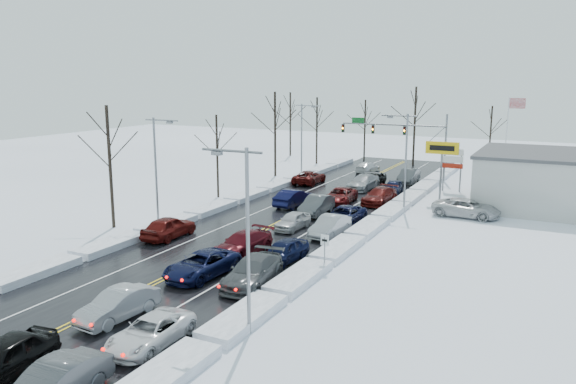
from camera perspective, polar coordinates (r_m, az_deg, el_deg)
The scene contains 45 objects.
ground at distance 46.65m, azimuth -1.75°, elevation -3.54°, with size 160.00×160.00×0.00m, color white.
road_surface at distance 48.36m, azimuth -0.63°, elevation -2.99°, with size 14.00×84.00×0.01m, color black.
snow_bank_left at distance 52.17m, azimuth -8.08°, elevation -2.03°, with size 1.95×72.00×0.52m, color white.
snow_bank_right at distance 45.51m, azimuth 7.94°, elevation -4.03°, with size 1.95×72.00×0.52m, color white.
traffic_signal_mast at distance 70.30m, azimuth 11.69°, elevation 5.83°, with size 13.28×0.39×8.00m.
tires_plus_sign at distance 57.14m, azimuth 15.38°, elevation 3.93°, with size 3.20×0.34×6.00m.
used_vehicles_sign at distance 63.22m, azimuth 16.38°, elevation 3.03°, with size 2.20×0.22×4.65m.
speed_limit_sign at distance 35.84m, azimuth 3.75°, elevation -5.48°, with size 0.55×0.09×2.35m.
flagpole at distance 70.20m, azimuth 21.46°, elevation 5.64°, with size 1.87×1.20×10.00m.
streetlight_se at distance 26.20m, azimuth -4.50°, elevation -3.49°, with size 3.20×0.25×9.00m.
streetlight_ne at distance 51.80m, azimuth 11.69°, elevation 3.72°, with size 3.20×0.25×9.00m.
streetlight_sw at distance 46.90m, azimuth -13.12°, elevation 2.88°, with size 3.20×0.25×9.00m.
streetlight_nw at distance 70.57m, azimuth 1.54°, elevation 5.95°, with size 3.20×0.25×9.00m.
tree_left_b at distance 47.34m, azimuth -17.76°, elevation 4.76°, with size 4.00×4.00×10.00m.
tree_left_c at distance 57.68m, azimuth -7.24°, elevation 5.26°, with size 3.40×3.40×8.50m.
tree_left_d at distance 69.91m, azimuth -1.33°, elevation 7.56°, with size 4.20×4.20×10.50m.
tree_left_e at distance 80.57m, azimuth 2.96°, elevation 7.56°, with size 3.80×3.80×9.50m.
tree_far_a at distance 89.02m, azimuth 0.24°, elevation 8.17°, with size 4.00×4.00×10.00m.
tree_far_b at distance 85.38m, azimuth 7.84°, elevation 7.45°, with size 3.60×3.60×9.00m.
tree_far_c at distance 81.13m, azimuth 12.81°, elevation 8.06°, with size 4.40×4.40×11.00m.
tree_far_d at distance 80.94m, azimuth 19.93°, elevation 6.42°, with size 3.40×3.40×8.50m.
queued_car_0 at distance 26.82m, azimuth -26.88°, elevation -16.56°, with size 2.02×5.01×1.71m, color black.
queued_car_1 at distance 30.63m, azimuth -16.81°, elevation -12.23°, with size 1.61×4.60×1.52m, color #979A9E.
queued_car_2 at distance 35.61m, azimuth -8.70°, elevation -8.47°, with size 2.53×5.50×1.53m, color black.
queued_car_3 at distance 39.60m, azimuth -4.62°, elevation -6.31°, with size 2.17×5.33×1.55m, color #490910.
queued_car_4 at distance 45.87m, azimuth 0.45°, elevation -3.79°, with size 1.66×4.13×1.41m, color silver.
queued_car_5 at distance 50.92m, azimuth 2.91°, elevation -2.27°, with size 1.77×5.09×1.68m, color #424547.
queued_car_6 at distance 55.72m, azimuth 5.32°, elevation -1.10°, with size 2.45×5.31×1.48m, color #4C0A0A.
queued_car_7 at distance 62.77m, azimuth 7.63°, elevation 0.26°, with size 2.28×5.60×1.63m, color #93969A.
queued_car_8 at distance 65.94m, azimuth 8.74°, elevation 0.77°, with size 1.70×4.22×1.44m, color black.
queued_car_10 at distance 27.50m, azimuth -13.73°, elevation -14.88°, with size 2.20×4.78×1.33m, color white.
queued_car_11 at distance 33.96m, azimuth -3.58°, elevation -9.36°, with size 2.30×5.65×1.64m, color #414447.
queued_car_12 at distance 37.82m, azimuth -0.46°, elevation -7.14°, with size 1.81×4.51×1.54m, color black.
queued_car_13 at distance 44.07m, azimuth 4.27°, elevation -4.46°, with size 1.67×4.79×1.58m, color #989A9F.
queued_car_14 at distance 47.74m, azimuth 5.71°, elevation -3.24°, with size 2.44×5.30×1.47m, color black.
queued_car_15 at distance 55.86m, azimuth 9.26°, elevation -1.17°, with size 2.19×5.39×1.56m, color #460B09.
queued_car_16 at distance 60.93m, azimuth 10.60°, elevation -0.17°, with size 1.71×4.24×1.45m, color black.
queued_car_17 at distance 67.61m, azimuth 12.14°, elevation 0.91°, with size 1.74×4.99×1.64m, color #424548.
oncoming_car_0 at distance 54.08m, azimuth 0.59°, elevation -1.44°, with size 1.75×5.01×1.65m, color black.
oncoming_car_1 at distance 65.74m, azimuth 2.19°, elevation 0.86°, with size 2.54×5.51×1.53m, color #450A09.
oncoming_car_2 at distance 74.30m, azimuth 8.07°, elevation 1.98°, with size 1.92×4.73×1.37m, color silver.
oncoming_car_3 at distance 44.36m, azimuth -11.97°, elevation -4.58°, with size 2.04×5.06×1.72m, color #510E0A.
parked_car_0 at distance 52.33m, azimuth 17.60°, elevation -2.42°, with size 2.69×5.84×1.62m, color silver.
parked_car_1 at distance 57.78m, azimuth 21.42°, elevation -1.40°, with size 2.12×5.22×1.51m, color #450D09.
parked_car_2 at distance 63.11m, azimuth 20.14°, elevation -0.28°, with size 1.89×4.69×1.60m, color black.
Camera 1 is at (21.42, -39.65, 12.03)m, focal length 35.00 mm.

